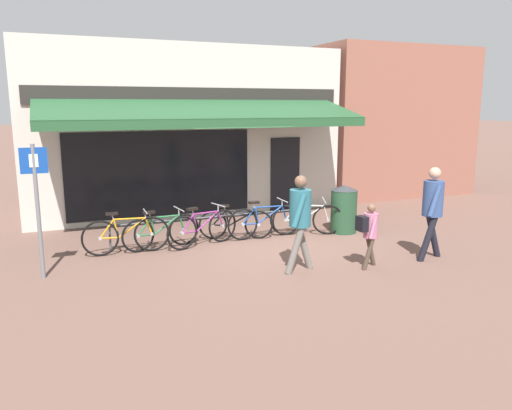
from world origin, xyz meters
TOP-DOWN VIEW (x-y plane):
  - ground_plane at (0.00, 0.00)m, footprint 160.00×160.00m
  - shop_front at (-0.65, 4.67)m, footprint 8.69×4.96m
  - neighbour_building at (6.56, 5.19)m, footprint 5.32×4.00m
  - bike_rack_rail at (-0.92, 0.77)m, footprint 4.71×0.04m
  - bicycle_orange at (-2.93, 0.51)m, footprint 1.77×0.52m
  - bicycle_green at (-2.19, 0.59)m, footprint 1.72×0.52m
  - bicycle_purple at (-1.32, 0.47)m, footprint 1.71×0.64m
  - bicycle_black at (-0.45, 0.75)m, footprint 1.61×0.71m
  - bicycle_blue at (0.19, 0.58)m, footprint 1.84×0.52m
  - bicycle_silver at (1.19, 0.42)m, footprint 1.66×0.78m
  - pedestrian_adult at (-0.16, -1.81)m, footprint 0.66×0.60m
  - pedestrian_child at (1.11, -2.14)m, footprint 0.49×0.45m
  - pedestrian_second_adult at (2.57, -2.15)m, footprint 0.68×0.54m
  - litter_bin at (2.13, 0.32)m, footprint 0.63×0.63m
  - parking_sign at (-4.51, -0.43)m, footprint 0.44×0.07m

SIDE VIEW (x-z plane):
  - ground_plane at x=0.00m, z-range 0.00..0.00m
  - bicycle_black at x=-0.45m, z-range -0.04..0.75m
  - bicycle_green at x=-2.19m, z-range -0.04..0.80m
  - bicycle_silver at x=1.19m, z-range -0.05..0.83m
  - bicycle_blue at x=0.19m, z-range -0.04..0.83m
  - bicycle_purple at x=-1.32m, z-range -0.04..0.83m
  - bicycle_orange at x=-2.93m, z-range -0.04..0.84m
  - bike_rack_rail at x=-0.92m, z-range 0.20..0.77m
  - litter_bin at x=2.13m, z-range 0.00..1.15m
  - pedestrian_child at x=1.11m, z-range 0.14..1.37m
  - pedestrian_adult at x=-0.16m, z-range 0.19..1.98m
  - pedestrian_second_adult at x=2.57m, z-range 0.19..2.04m
  - parking_sign at x=-4.51m, z-range 0.27..2.63m
  - shop_front at x=-0.65m, z-range 0.00..4.59m
  - neighbour_building at x=6.56m, z-range 0.00..4.87m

